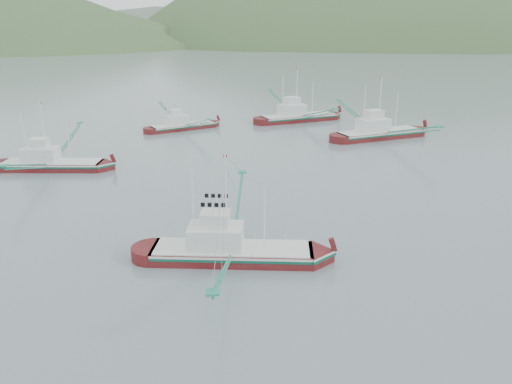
{
  "coord_description": "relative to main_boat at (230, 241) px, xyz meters",
  "views": [
    {
      "loc": [
        -5.62,
        -38.12,
        18.48
      ],
      "look_at": [
        0.0,
        6.0,
        3.2
      ],
      "focal_mm": 35.0,
      "sensor_mm": 36.0,
      "label": 1
    }
  ],
  "objects": [
    {
      "name": "bg_boat_right",
      "position": [
        28.08,
        41.5,
        0.39
      ],
      "size": [
        15.42,
        26.45,
        10.92
      ],
      "rotation": [
        0.0,
        0.0,
        0.27
      ],
      "color": "#520D0E",
      "rests_on": "ground"
    },
    {
      "name": "main_boat",
      "position": [
        0.0,
        0.0,
        0.0
      ],
      "size": [
        13.49,
        23.5,
        9.59
      ],
      "rotation": [
        0.0,
        0.0,
        -0.17
      ],
      "color": "#520D0E",
      "rests_on": "ground"
    },
    {
      "name": "bg_boat_left",
      "position": [
        -21.33,
        29.1,
        -0.15
      ],
      "size": [
        13.42,
        23.56,
        9.58
      ],
      "rotation": [
        0.0,
        0.0,
        -0.13
      ],
      "color": "#520D0E",
      "rests_on": "ground"
    },
    {
      "name": "ridge_distant",
      "position": [
        33.07,
        561.41,
        -1.64
      ],
      "size": [
        960.0,
        400.0,
        240.0
      ],
      "primitive_type": "ellipsoid",
      "color": "slate",
      "rests_on": "ground"
    },
    {
      "name": "bg_boat_extra",
      "position": [
        17.69,
        57.77,
        0.4
      ],
      "size": [
        15.42,
        26.43,
        10.92
      ],
      "rotation": [
        0.0,
        0.0,
        0.27
      ],
      "color": "#520D0E",
      "rests_on": "ground"
    },
    {
      "name": "bg_boat_far",
      "position": [
        -4.49,
        52.71,
        0.09
      ],
      "size": [
        11.84,
        19.93,
        8.51
      ],
      "rotation": [
        0.0,
        0.0,
        0.43
      ],
      "color": "#520D0E",
      "rests_on": "ground"
    },
    {
      "name": "headland_right",
      "position": [
        243.07,
        431.41,
        -1.64
      ],
      "size": [
        684.0,
        432.0,
        306.0
      ],
      "primitive_type": "ellipsoid",
      "color": "#3D5C2F",
      "rests_on": "ground"
    },
    {
      "name": "ground",
      "position": [
        3.07,
        1.41,
        -1.64
      ],
      "size": [
        1200.0,
        1200.0,
        0.0
      ],
      "primitive_type": "plane",
      "color": "slate",
      "rests_on": "ground"
    }
  ]
}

